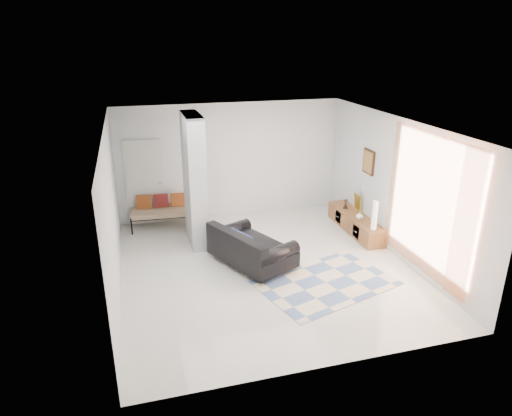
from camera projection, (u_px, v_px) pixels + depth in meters
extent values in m
plane|color=beige|center=(265.00, 267.00, 8.99)|extent=(6.00, 6.00, 0.00)
plane|color=white|center=(266.00, 125.00, 7.99)|extent=(6.00, 6.00, 0.00)
plane|color=silver|center=(231.00, 160.00, 11.19)|extent=(6.00, 0.00, 6.00)
plane|color=silver|center=(334.00, 277.00, 5.79)|extent=(6.00, 0.00, 6.00)
plane|color=silver|center=(112.00, 215.00, 7.80)|extent=(0.00, 6.00, 6.00)
plane|color=silver|center=(396.00, 188.00, 9.18)|extent=(0.00, 6.00, 6.00)
cube|color=#ACB0B3|center=(194.00, 180.00, 9.66)|extent=(0.35, 1.20, 2.80)
cube|color=silver|center=(145.00, 182.00, 10.76)|extent=(0.85, 0.06, 2.04)
plane|color=#D06B36|center=(428.00, 205.00, 8.11)|extent=(0.00, 2.55, 2.55)
cube|color=#351F0E|center=(369.00, 162.00, 10.10)|extent=(0.04, 0.45, 0.55)
cube|color=brown|center=(355.00, 223.00, 10.56)|extent=(0.45, 2.06, 0.40)
cube|color=#351F0E|center=(356.00, 232.00, 10.10)|extent=(0.02, 0.28, 0.28)
cube|color=#351F0E|center=(338.00, 217.00, 10.92)|extent=(0.02, 0.28, 0.28)
cube|color=gold|center=(358.00, 202.00, 10.73)|extent=(0.09, 0.32, 0.40)
cube|color=silver|center=(362.00, 220.00, 10.03)|extent=(0.04, 0.10, 0.12)
cylinder|color=silver|center=(260.00, 282.00, 8.35)|extent=(0.05, 0.05, 0.10)
cylinder|color=silver|center=(214.00, 255.00, 9.37)|extent=(0.05, 0.05, 0.10)
cylinder|color=silver|center=(292.00, 268.00, 8.84)|extent=(0.05, 0.05, 0.10)
cylinder|color=silver|center=(245.00, 244.00, 9.86)|extent=(0.05, 0.05, 0.10)
cube|color=black|center=(252.00, 252.00, 9.03)|extent=(1.62, 1.95, 0.30)
cube|color=black|center=(236.00, 243.00, 8.67)|extent=(0.89, 1.61, 0.36)
cylinder|color=black|center=(277.00, 254.00, 8.44)|extent=(0.99, 0.66, 0.28)
cylinder|color=black|center=(230.00, 231.00, 9.46)|extent=(0.99, 0.66, 0.28)
cube|color=black|center=(241.00, 240.00, 8.74)|extent=(0.39, 0.62, 0.31)
cylinder|color=black|center=(132.00, 226.00, 10.38)|extent=(0.04, 0.04, 0.40)
cylinder|color=black|center=(206.00, 221.00, 10.69)|extent=(0.04, 0.04, 0.40)
cylinder|color=black|center=(133.00, 215.00, 11.01)|extent=(0.04, 0.04, 0.40)
cylinder|color=black|center=(203.00, 210.00, 11.33)|extent=(0.04, 0.04, 0.40)
cube|color=#BDAF8A|center=(168.00, 211.00, 10.79)|extent=(1.76, 0.83, 0.12)
cube|color=brown|center=(144.00, 202.00, 10.75)|extent=(0.35, 0.19, 0.33)
cube|color=maroon|center=(161.00, 201.00, 10.82)|extent=(0.35, 0.19, 0.33)
cube|color=brown|center=(178.00, 199.00, 10.89)|extent=(0.35, 0.19, 0.33)
cube|color=beige|center=(326.00, 283.00, 8.40)|extent=(2.76, 2.23, 0.01)
cylinder|color=beige|center=(375.00, 215.00, 9.63)|extent=(0.11, 0.11, 0.63)
imported|color=silver|center=(359.00, 216.00, 10.23)|extent=(0.17, 0.17, 0.17)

